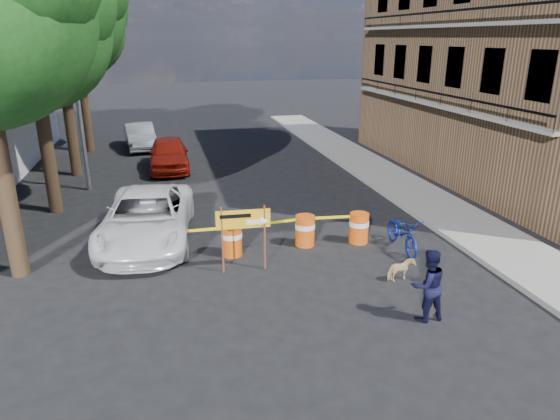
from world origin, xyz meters
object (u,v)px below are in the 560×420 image
barrel_far_left (168,245)px  dog (401,270)px  barrel_far_right (359,227)px  pedestrian (428,285)px  sedan_red (169,154)px  sedan_silver (140,136)px  barrel_mid_right (305,230)px  suv_white (147,218)px  bicycle (404,217)px  barrel_mid_left (232,239)px  detour_sign (250,224)px

barrel_far_left → dog: (5.56, -2.52, -0.18)m
barrel_far_right → pedestrian: size_ratio=0.56×
dog → sedan_red: size_ratio=0.16×
barrel_far_right → sedan_silver: (-6.58, 15.14, 0.21)m
barrel_mid_right → barrel_far_left: bearing=-177.1°
barrel_far_right → suv_white: bearing=165.9°
bicycle → barrel_mid_left: bearing=173.9°
barrel_mid_right → dog: 3.20m
barrel_far_left → sedan_red: size_ratio=0.21×
barrel_far_right → dog: 2.57m
barrel_mid_left → detour_sign: 1.39m
detour_sign → dog: 3.92m
barrel_far_right → bicycle: (1.00, -0.79, 0.50)m
barrel_mid_right → sedan_red: sedan_red is taller
bicycle → sedan_red: bearing=122.4°
barrel_mid_right → suv_white: (-4.42, 1.35, 0.27)m
barrel_far_left → bicycle: (6.47, -0.76, 0.50)m
barrel_mid_right → dog: size_ratio=1.30×
barrel_mid_left → bicycle: bearing=-8.9°
barrel_far_right → sedan_red: size_ratio=0.21×
detour_sign → dog: (3.51, -1.44, -1.00)m
dog → barrel_far_left: bearing=53.0°
barrel_far_right → bicycle: bearing=-38.4°
barrel_mid_left → barrel_far_right: bearing=0.7°
detour_sign → sedan_silver: (-3.16, 16.25, -0.61)m
pedestrian → detour_sign: bearing=-48.8°
barrel_far_left → pedestrian: (5.26, -4.28, 0.33)m
bicycle → barrel_far_right: bearing=144.4°
barrel_far_left → barrel_mid_left: size_ratio=1.00×
pedestrian → suv_white: (-5.80, 5.83, -0.06)m
barrel_far_left → sedan_silver: sedan_silver is taller
barrel_far_right → barrel_mid_right: bearing=174.2°
barrel_far_right → bicycle: 1.37m
bicycle → suv_white: bicycle is taller
barrel_mid_right → suv_white: size_ratio=0.17×
barrel_far_right → sedan_red: (-5.17, 10.08, 0.26)m
barrel_mid_left → barrel_far_left: bearing=179.5°
barrel_far_left → suv_white: 1.66m
barrel_far_left → barrel_far_right: size_ratio=1.00×
pedestrian → dog: (0.30, 1.76, -0.51)m
detour_sign → pedestrian: (3.21, -3.20, -0.48)m
sedan_red → sedan_silver: (-1.40, 5.06, -0.05)m
detour_sign → pedestrian: bearing=-42.3°
barrel_far_left → dog: size_ratio=1.30×
bicycle → dog: 2.10m
bicycle → sedan_silver: 17.64m
suv_white → sedan_red: suv_white is taller
sedan_silver → barrel_far_right: bearing=-73.5°
barrel_far_left → barrel_mid_right: (3.88, 0.19, 0.00)m
sedan_silver → detour_sign: bearing=-86.0°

